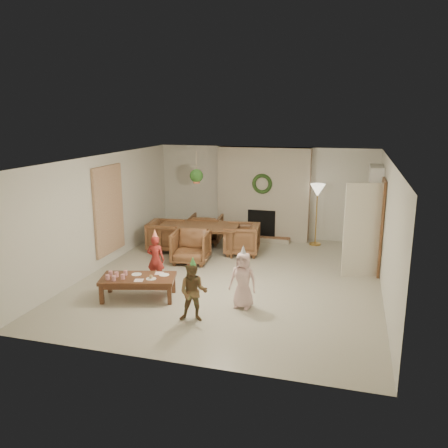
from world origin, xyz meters
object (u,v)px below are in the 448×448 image
(dining_chair_left, at_px, (166,236))
(coffee_table_top, at_px, (138,278))
(child_plaid, at_px, (193,292))
(dining_chair_far, at_px, (206,229))
(dining_chair_near, at_px, (191,247))
(dining_chair_right, at_px, (242,239))
(child_pink, at_px, (243,280))
(child_red, at_px, (156,259))
(dining_table, at_px, (199,239))

(dining_chair_left, distance_m, coffee_table_top, 3.09)
(child_plaid, bearing_deg, dining_chair_far, 95.37)
(dining_chair_near, xyz_separation_m, dining_chair_far, (-0.18, 1.70, 0.00))
(dining_chair_right, bearing_deg, dining_chair_near, -51.34)
(dining_chair_far, xyz_separation_m, child_pink, (1.92, -3.81, 0.13))
(dining_chair_right, distance_m, child_pink, 3.17)
(dining_chair_right, xyz_separation_m, child_red, (-1.22, -2.38, 0.12))
(coffee_table_top, bearing_deg, dining_chair_left, 88.58)
(dining_table, xyz_separation_m, coffee_table_top, (-0.14, -3.10, 0.05))
(dining_chair_right, bearing_deg, child_plaid, -4.54)
(child_red, height_order, child_pink, child_pink)
(dining_table, bearing_deg, child_red, -99.91)
(dining_chair_far, xyz_separation_m, child_red, (-0.06, -3.12, 0.12))
(dining_table, bearing_deg, dining_chair_right, -0.00)
(dining_chair_right, xyz_separation_m, coffee_table_top, (-1.21, -3.21, 0.01))
(dining_table, distance_m, dining_chair_near, 0.86)
(coffee_table_top, height_order, child_red, child_red)
(dining_chair_near, height_order, dining_chair_far, same)
(dining_chair_near, height_order, child_red, child_red)
(coffee_table_top, distance_m, child_pink, 1.98)
(dining_chair_left, bearing_deg, dining_chair_near, -135.00)
(dining_chair_right, height_order, child_pink, child_pink)
(dining_chair_far, xyz_separation_m, coffee_table_top, (-0.05, -3.95, 0.01))
(dining_table, bearing_deg, coffee_table_top, -98.71)
(dining_chair_near, height_order, coffee_table_top, dining_chair_near)
(coffee_table_top, relative_size, child_pink, 1.34)
(dining_chair_left, distance_m, dining_chair_right, 1.93)
(dining_chair_near, distance_m, dining_chair_left, 1.21)
(dining_chair_near, distance_m, child_pink, 2.74)
(child_plaid, bearing_deg, dining_chair_left, 109.08)
(dining_chair_near, relative_size, child_red, 0.84)
(coffee_table_top, bearing_deg, dining_table, 72.66)
(dining_chair_far, distance_m, coffee_table_top, 3.95)
(dining_chair_far, relative_size, child_pink, 0.82)
(dining_chair_left, xyz_separation_m, coffee_table_top, (0.71, -3.01, 0.01))
(dining_chair_left, relative_size, dining_chair_right, 1.00)
(dining_chair_left, xyz_separation_m, child_plaid, (2.02, -3.63, 0.12))
(dining_table, bearing_deg, child_pink, -64.37)
(dining_chair_near, relative_size, coffee_table_top, 0.61)
(dining_chair_far, bearing_deg, dining_chair_near, 90.00)
(child_plaid, bearing_deg, child_red, 122.30)
(dining_chair_left, height_order, coffee_table_top, dining_chair_left)
(dining_chair_right, distance_m, child_red, 2.68)
(dining_chair_left, bearing_deg, child_pink, -143.03)
(dining_table, relative_size, child_red, 1.96)
(coffee_table_top, bearing_deg, child_red, 75.96)
(dining_chair_far, relative_size, dining_chair_left, 1.00)
(dining_table, distance_m, dining_chair_far, 0.86)
(dining_chair_right, height_order, child_red, child_red)
(dining_table, relative_size, dining_chair_near, 2.34)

